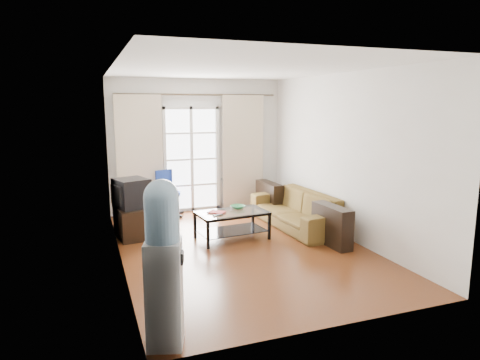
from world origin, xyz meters
name	(u,v)px	position (x,y,z in m)	size (l,w,h in m)	color
floor	(241,247)	(0.00, 0.00, 0.00)	(5.20, 5.20, 0.00)	brown
ceiling	(241,69)	(0.00, 0.00, 2.70)	(5.20, 5.20, 0.00)	white
wall_back	(198,145)	(0.00, 2.60, 1.35)	(3.60, 0.02, 2.70)	silver
wall_front	(336,195)	(0.00, -2.60, 1.35)	(3.60, 0.02, 2.70)	silver
wall_left	(117,167)	(-1.80, 0.00, 1.35)	(0.02, 5.20, 2.70)	silver
wall_right	(344,156)	(1.80, 0.00, 1.35)	(0.02, 5.20, 2.70)	silver
french_door	(192,159)	(-0.15, 2.54, 1.07)	(1.16, 0.06, 2.15)	white
curtain_rod	(198,95)	(0.00, 2.50, 2.38)	(0.04, 0.04, 3.30)	#4C3F2D
curtain_left	(140,156)	(-1.20, 2.48, 1.20)	(0.90, 0.07, 2.35)	beige
curtain_right	(243,152)	(0.95, 2.48, 1.20)	(0.90, 0.07, 2.35)	beige
radiator	(236,192)	(0.80, 2.50, 0.33)	(0.64, 0.12, 0.64)	gray
sofa	(296,209)	(1.33, 0.72, 0.32)	(0.95, 2.21, 0.64)	olive
coffee_table	(232,221)	(0.00, 0.43, 0.30)	(1.19, 0.76, 0.46)	silver
bowl	(238,207)	(0.16, 0.59, 0.49)	(0.31, 0.31, 0.06)	#30853D
book	(214,214)	(-0.33, 0.37, 0.47)	(0.31, 0.32, 0.02)	#9D2413
remote	(218,215)	(-0.29, 0.26, 0.47)	(0.17, 0.05, 0.02)	black
tv_stand	(132,223)	(-1.54, 1.07, 0.25)	(0.46, 0.69, 0.51)	black
crt_tv	(130,193)	(-1.54, 1.09, 0.75)	(0.64, 0.65, 0.48)	black
task_chair	(169,202)	(-0.69, 2.28, 0.27)	(0.78, 0.78, 0.90)	black
water_cooler	(163,261)	(-1.60, -2.35, 0.81)	(0.39, 0.39, 1.56)	silver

